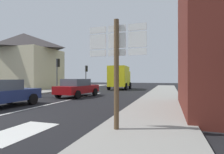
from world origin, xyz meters
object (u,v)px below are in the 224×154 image
object	(u,v)px
sedan_far	(77,88)
delivery_truck	(120,77)
traffic_light_near_left	(58,67)
traffic_light_far_left	(86,71)
route_sign_post	(117,62)

from	to	relation	value
sedan_far	delivery_truck	distance (m)	10.09
sedan_far	delivery_truck	size ratio (longest dim) A/B	0.85
sedan_far	traffic_light_near_left	xyz separation A→B (m)	(-4.52, 3.87, 1.94)
sedan_far	traffic_light_near_left	world-z (taller)	traffic_light_near_left
traffic_light_far_left	route_sign_post	bearing A→B (deg)	-62.02
delivery_truck	route_sign_post	size ratio (longest dim) A/B	1.60
route_sign_post	traffic_light_far_left	bearing A→B (deg)	117.98
delivery_truck	traffic_light_far_left	distance (m)	5.55
delivery_truck	route_sign_post	distance (m)	19.07
sedan_far	traffic_light_far_left	xyz separation A→B (m)	(-4.52, 11.03, 1.72)
delivery_truck	traffic_light_near_left	world-z (taller)	traffic_light_near_left
delivery_truck	traffic_light_far_left	xyz separation A→B (m)	(-5.39, 1.02, 0.83)
delivery_truck	traffic_light_near_left	distance (m)	8.24
traffic_light_far_left	traffic_light_near_left	xyz separation A→B (m)	(0.00, -7.16, 0.22)
sedan_far	delivery_truck	world-z (taller)	delivery_truck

